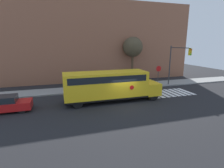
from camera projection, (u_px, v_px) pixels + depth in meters
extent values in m
plane|color=black|center=(123.00, 103.00, 17.68)|extent=(60.00, 60.00, 0.00)
cube|color=gray|center=(107.00, 88.00, 23.72)|extent=(44.00, 3.00, 0.15)
cube|color=#935B42|center=(96.00, 42.00, 28.39)|extent=(32.00, 4.00, 12.40)
cube|color=white|center=(152.00, 94.00, 20.78)|extent=(0.50, 3.20, 0.01)
cube|color=white|center=(157.00, 94.00, 20.98)|extent=(0.50, 3.20, 0.01)
cube|color=white|center=(162.00, 93.00, 21.18)|extent=(0.50, 3.20, 0.01)
cube|color=white|center=(167.00, 93.00, 21.38)|extent=(0.50, 3.20, 0.01)
cube|color=white|center=(172.00, 93.00, 21.57)|extent=(0.50, 3.20, 0.01)
cube|color=white|center=(177.00, 92.00, 21.77)|extent=(0.50, 3.20, 0.01)
cube|color=white|center=(181.00, 92.00, 21.97)|extent=(0.50, 3.20, 0.01)
cube|color=white|center=(186.00, 91.00, 22.17)|extent=(0.50, 3.20, 0.01)
cube|color=yellow|center=(106.00, 85.00, 17.87)|extent=(8.46, 2.50, 2.66)
cube|color=yellow|center=(150.00, 88.00, 19.46)|extent=(1.61, 2.50, 1.31)
cube|color=black|center=(106.00, 97.00, 18.15)|extent=(8.46, 2.54, 0.16)
cube|color=black|center=(106.00, 77.00, 17.69)|extent=(7.78, 2.53, 0.64)
cylinder|color=red|center=(132.00, 87.00, 17.36)|extent=(0.44, 0.02, 0.44)
cylinder|color=black|center=(144.00, 91.00, 20.58)|extent=(1.00, 0.30, 1.00)
cylinder|color=black|center=(154.00, 96.00, 18.57)|extent=(1.00, 0.30, 1.00)
cylinder|color=black|center=(75.00, 96.00, 18.30)|extent=(1.00, 0.30, 1.00)
cylinder|color=black|center=(78.00, 103.00, 16.29)|extent=(1.00, 0.30, 1.00)
cube|color=red|center=(6.00, 106.00, 15.37)|extent=(4.24, 1.71, 0.69)
cube|color=#1E2328|center=(1.00, 99.00, 15.16)|extent=(2.38, 1.57, 0.54)
cylinder|color=black|center=(25.00, 104.00, 16.51)|extent=(0.64, 0.22, 0.64)
cylinder|color=black|center=(22.00, 110.00, 15.14)|extent=(0.64, 0.22, 0.64)
cylinder|color=#38383A|center=(158.00, 77.00, 24.81)|extent=(0.07, 0.07, 2.51)
cylinder|color=red|center=(159.00, 69.00, 24.49)|extent=(0.78, 0.03, 0.78)
cylinder|color=#38383A|center=(170.00, 66.00, 24.82)|extent=(0.16, 0.16, 5.63)
cylinder|color=#38383A|center=(180.00, 48.00, 22.43)|extent=(0.10, 3.89, 0.10)
cube|color=yellow|center=(190.00, 52.00, 20.81)|extent=(0.28, 0.28, 0.80)
cylinder|color=red|center=(191.00, 50.00, 20.61)|extent=(0.18, 0.02, 0.18)
cylinder|color=#EAB214|center=(191.00, 52.00, 20.67)|extent=(0.18, 0.02, 0.18)
cylinder|color=green|center=(191.00, 54.00, 20.73)|extent=(0.18, 0.02, 0.18)
cylinder|color=brown|center=(132.00, 67.00, 27.95)|extent=(0.35, 0.35, 4.47)
sphere|color=#4C422D|center=(133.00, 47.00, 27.24)|extent=(3.11, 3.11, 3.11)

